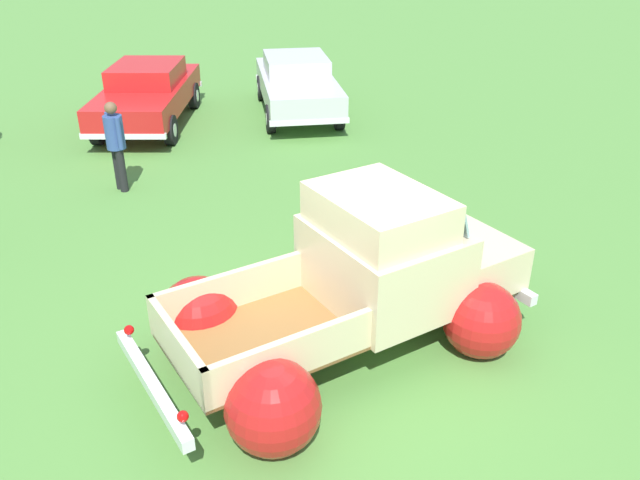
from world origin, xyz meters
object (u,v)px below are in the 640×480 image
vintage_pickup_truck (365,287)px  show_car_1 (297,83)px  show_car_0 (147,92)px  spectator_1 (116,141)px

vintage_pickup_truck → show_car_1: vintage_pickup_truck is taller
show_car_0 → show_car_1: bearing=105.0°
show_car_0 → spectator_1: spectator_1 is taller
show_car_0 → spectator_1: 4.11m
vintage_pickup_truck → show_car_1: bearing=64.3°
show_car_0 → spectator_1: bearing=6.0°
vintage_pickup_truck → show_car_1: size_ratio=1.08×
show_car_1 → spectator_1: size_ratio=2.77×
show_car_1 → spectator_1: 5.93m
vintage_pickup_truck → spectator_1: bearing=99.8°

